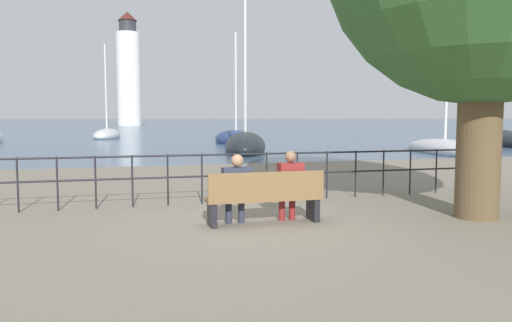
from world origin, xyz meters
The scene contains 12 objects.
ground_plane centered at (0.00, 0.00, 0.00)m, with size 1000.00×1000.00×0.00m, color gray.
harbor_water centered at (0.00, 160.67, 0.00)m, with size 600.00×300.00×0.01m.
park_bench centered at (0.00, -0.06, 0.44)m, with size 1.98×0.45×0.90m.
seated_person_left centered at (-0.47, 0.01, 0.66)m, with size 0.49×0.35×1.19m.
seated_person_right centered at (0.47, 0.01, 0.67)m, with size 0.42×0.35×1.23m.
promenade_railing centered at (0.00, 2.17, 0.69)m, with size 11.24×0.04×1.05m.
sailboat_0 centered at (5.28, 24.51, 0.30)m, with size 3.10×5.56×7.76m.
sailboat_2 centered at (3.98, 16.88, 0.37)m, with size 3.73×7.18×13.09m.
sailboat_3 centered at (21.50, 19.24, 0.31)m, with size 5.00×8.46×7.89m.
sailboat_4 centered at (-3.22, 35.82, 0.28)m, with size 2.95×6.14×8.20m.
sailboat_5 centered at (13.25, 13.23, 0.25)m, with size 2.90×7.37×8.17m.
harbor_lighthouse centered at (0.19, 101.42, 11.03)m, with size 5.00×5.00×23.70m.
Camera 1 is at (-2.36, -8.01, 1.80)m, focal length 35.00 mm.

